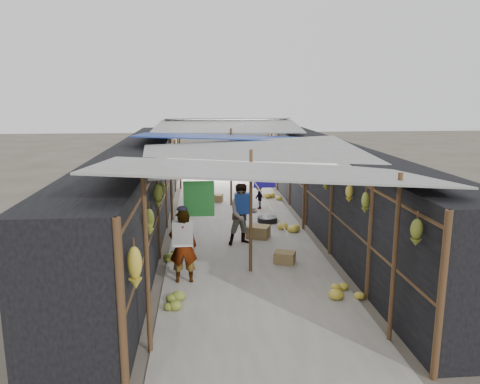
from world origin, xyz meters
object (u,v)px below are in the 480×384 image
object	(u,v)px
black_basin	(267,220)
vendor_elderly	(183,246)
crate_near	(285,258)
vendor_seated	(259,196)
shopper_blue	(243,214)

from	to	relation	value
black_basin	vendor_elderly	size ratio (longest dim) A/B	0.39
crate_near	vendor_elderly	xyz separation A→B (m)	(-2.20, -0.89, 0.62)
vendor_elderly	black_basin	bearing A→B (deg)	-119.12
vendor_elderly	vendor_seated	distance (m)	6.30
black_basin	shopper_blue	size ratio (longest dim) A/B	0.38
shopper_blue	vendor_seated	size ratio (longest dim) A/B	1.75
shopper_blue	crate_near	bearing A→B (deg)	-74.41
crate_near	vendor_elderly	world-z (taller)	vendor_elderly
black_basin	crate_near	bearing A→B (deg)	-91.75
vendor_elderly	shopper_blue	bearing A→B (deg)	-121.88
crate_near	shopper_blue	xyz separation A→B (m)	(-0.80, 1.41, 0.64)
black_basin	vendor_seated	distance (m)	1.67
crate_near	shopper_blue	size ratio (longest dim) A/B	0.29
crate_near	shopper_blue	world-z (taller)	shopper_blue
vendor_elderly	shopper_blue	distance (m)	2.69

